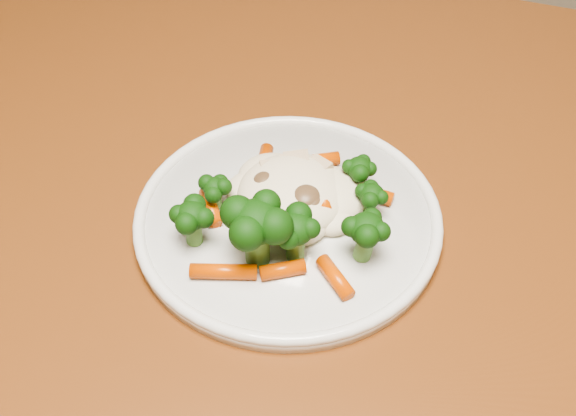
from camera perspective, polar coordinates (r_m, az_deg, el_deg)
The scene contains 3 objects.
dining_table at distance 0.70m, azimuth 2.16°, elevation -4.90°, with size 1.24×0.87×0.75m.
plate at distance 0.60m, azimuth 0.00°, elevation -0.95°, with size 0.25×0.25×0.01m, color white.
meal at distance 0.58m, azimuth 0.08°, elevation 0.11°, with size 0.18×0.17×0.05m.
Camera 1 is at (0.32, -0.20, 1.20)m, focal length 45.00 mm.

